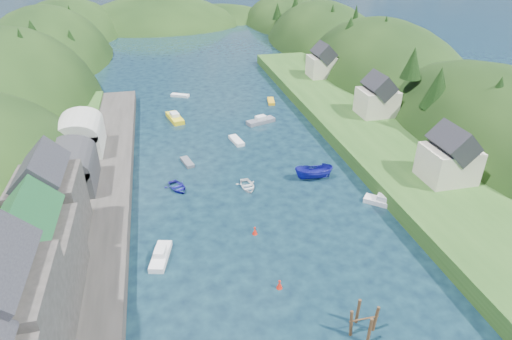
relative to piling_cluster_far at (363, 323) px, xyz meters
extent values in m
plane|color=black|center=(-4.29, 48.95, -1.23)|extent=(600.00, 600.00, 0.00)
ellipsoid|color=black|center=(-49.29, 73.95, -10.33)|extent=(44.00, 75.56, 52.00)
ellipsoid|color=black|center=(-49.29, 116.95, -9.67)|extent=(44.00, 75.56, 48.19)
ellipsoid|color=black|center=(-49.29, 158.95, -8.06)|extent=(44.00, 75.56, 39.00)
ellipsoid|color=black|center=(40.71, 30.95, -9.02)|extent=(36.00, 75.56, 44.49)
ellipsoid|color=black|center=(40.71, 73.95, -9.63)|extent=(36.00, 75.56, 48.00)
ellipsoid|color=black|center=(40.71, 116.95, -9.02)|extent=(36.00, 75.56, 44.49)
ellipsoid|color=black|center=(40.71, 158.95, -7.53)|extent=(36.00, 75.56, 36.00)
ellipsoid|color=black|center=(-14.29, 168.95, -11.23)|extent=(80.00, 60.00, 44.00)
ellipsoid|color=black|center=(13.71, 178.95, -13.23)|extent=(70.00, 56.00, 36.00)
cone|color=black|center=(-45.33, 65.08, 11.21)|extent=(4.73, 4.73, 5.34)
cone|color=black|center=(-43.13, 71.94, 12.26)|extent=(4.34, 4.34, 7.78)
cone|color=black|center=(-41.92, 83.70, 7.01)|extent=(5.28, 5.28, 4.82)
cone|color=black|center=(-46.66, 96.42, 10.83)|extent=(4.77, 4.77, 6.05)
cone|color=black|center=(-38.72, 101.12, 7.51)|extent=(4.07, 4.07, 5.50)
cone|color=black|center=(-43.41, 118.99, 9.00)|extent=(4.56, 4.56, 9.05)
cone|color=black|center=(-45.63, 123.43, 6.57)|extent=(4.75, 4.75, 4.95)
cone|color=black|center=(-43.81, 137.99, 7.94)|extent=(4.27, 4.27, 7.63)
cone|color=black|center=(35.23, 28.82, 9.98)|extent=(5.03, 5.03, 6.80)
cone|color=black|center=(30.95, 37.74, 9.03)|extent=(5.29, 5.29, 7.27)
cone|color=black|center=(30.71, 46.30, 11.22)|extent=(4.07, 4.07, 5.94)
cone|color=black|center=(34.35, 61.34, 7.16)|extent=(3.40, 3.40, 6.25)
cone|color=black|center=(38.71, 72.66, 10.69)|extent=(4.94, 4.94, 9.79)
cone|color=black|center=(32.97, 80.18, 10.98)|extent=(5.25, 5.25, 6.33)
cone|color=black|center=(39.68, 91.72, 11.42)|extent=(3.36, 3.36, 8.37)
cone|color=black|center=(38.03, 104.76, 9.89)|extent=(4.57, 4.57, 7.93)
cone|color=black|center=(37.88, 116.84, 7.56)|extent=(3.59, 3.59, 5.71)
cone|color=black|center=(33.74, 128.91, 10.64)|extent=(4.14, 4.14, 6.56)
cone|color=black|center=(29.39, 137.05, 7.42)|extent=(3.83, 3.83, 6.01)
cube|color=#2D2B28|center=(-28.29, 18.95, -0.23)|extent=(12.00, 110.00, 2.00)
cube|color=#234719|center=(-35.29, 18.95, 0.02)|extent=(12.00, 110.00, 2.50)
cube|color=#2D2B28|center=(-30.29, 1.95, 5.27)|extent=(8.00, 9.00, 9.00)
cube|color=#2D2B28|center=(-30.29, 10.95, 4.27)|extent=(8.00, 9.00, 7.00)
cube|color=#1E592D|center=(-30.29, 10.95, 8.73)|extent=(5.88, 9.36, 5.88)
cube|color=#2D2B28|center=(-30.29, 19.95, 4.77)|extent=(7.00, 8.00, 8.00)
cube|color=black|center=(-30.29, 19.95, 9.61)|extent=(5.15, 8.32, 5.15)
cube|color=#2D2D30|center=(-30.29, 31.95, 2.77)|extent=(7.00, 9.00, 4.00)
cylinder|color=#2D2D30|center=(-30.29, 31.95, 4.77)|extent=(7.00, 9.00, 7.00)
cube|color=#B2B2A8|center=(-30.29, 43.95, 2.77)|extent=(7.00, 9.00, 4.00)
cylinder|color=#B2B2A8|center=(-30.29, 43.95, 4.77)|extent=(7.00, 9.00, 7.00)
cube|color=#234719|center=(20.71, 38.95, -0.03)|extent=(16.00, 120.00, 2.40)
cube|color=beige|center=(22.71, 20.95, 3.67)|extent=(7.00, 6.00, 5.00)
cube|color=black|center=(22.71, 20.95, 7.01)|extent=(5.15, 6.24, 5.15)
cube|color=beige|center=(24.71, 46.95, 3.67)|extent=(7.00, 6.00, 5.00)
cube|color=black|center=(24.71, 46.95, 7.01)|extent=(5.15, 6.24, 5.15)
cube|color=beige|center=(23.71, 73.95, 3.67)|extent=(7.00, 6.00, 5.00)
cube|color=black|center=(23.71, 73.95, 7.01)|extent=(5.15, 6.24, 5.15)
cylinder|color=#382314|center=(1.25, 0.00, -0.03)|extent=(0.32, 0.32, 3.61)
cylinder|color=#382314|center=(0.00, 1.25, -0.03)|extent=(0.32, 0.32, 3.61)
cylinder|color=#382314|center=(-1.25, 0.00, -0.03)|extent=(0.32, 0.32, 3.61)
cylinder|color=#382314|center=(0.00, -1.25, -0.03)|extent=(0.32, 0.32, 3.61)
cylinder|color=#382314|center=(0.00, 0.00, 0.57)|extent=(2.99, 0.16, 0.16)
cone|color=#B71B0E|center=(-6.17, 7.48, -0.78)|extent=(0.70, 0.70, 0.90)
sphere|color=#B71B0E|center=(-6.17, 7.48, -0.28)|extent=(0.30, 0.30, 0.30)
cone|color=#B71B0E|center=(-6.64, 17.43, -0.78)|extent=(0.70, 0.70, 0.90)
sphere|color=#B71B0E|center=(-6.64, 17.43, -0.28)|extent=(0.30, 0.30, 0.30)
imported|color=navy|center=(-15.54, 30.90, -0.93)|extent=(4.52, 5.22, 0.91)
imported|color=#1B1C97|center=(5.51, 29.20, -0.18)|extent=(6.29, 2.51, 2.41)
cube|color=silver|center=(-18.59, 15.28, -0.90)|extent=(2.96, 5.51, 0.74)
cube|color=silver|center=(-18.59, 15.28, -0.15)|extent=(1.62, 2.08, 0.70)
cube|color=yellow|center=(-14.20, 58.77, -0.82)|extent=(3.61, 6.88, 0.92)
cube|color=silver|center=(-14.20, 58.77, 0.04)|extent=(2.00, 2.58, 0.70)
cube|color=gold|center=(7.95, 64.63, -0.96)|extent=(2.14, 4.49, 0.60)
imported|color=silver|center=(-5.17, 28.91, -0.95)|extent=(3.29, 4.41, 0.88)
cube|color=white|center=(-12.13, 73.42, -0.96)|extent=(4.45, 3.17, 0.60)
cube|color=silver|center=(12.71, 20.02, -0.90)|extent=(5.19, 4.83, 0.75)
cube|color=silver|center=(12.71, 20.02, -0.14)|extent=(2.22, 2.16, 0.70)
cube|color=slate|center=(2.77, 53.21, -0.86)|extent=(6.28, 3.82, 0.84)
cube|color=silver|center=(2.77, 53.21, -0.05)|extent=(2.43, 1.99, 0.70)
cube|color=#53575F|center=(-13.41, 38.84, -0.99)|extent=(2.17, 4.06, 0.54)
cube|color=silver|center=(-3.75, 45.35, -0.95)|extent=(2.34, 4.72, 0.63)
camera|label=1|loc=(-16.44, -25.62, 32.53)|focal=30.00mm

